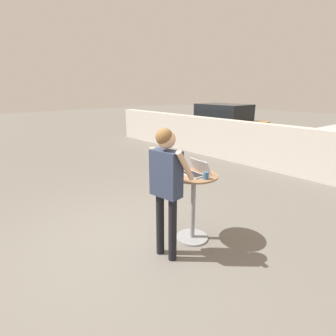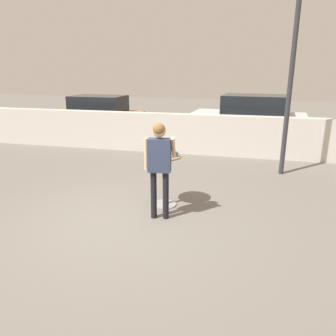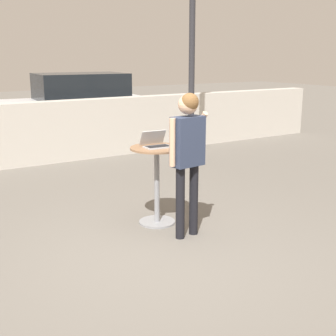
{
  "view_description": "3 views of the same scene",
  "coord_description": "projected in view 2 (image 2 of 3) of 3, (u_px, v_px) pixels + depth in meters",
  "views": [
    {
      "loc": [
        2.88,
        -1.76,
        2.22
      ],
      "look_at": [
        0.5,
        0.35,
        1.24
      ],
      "focal_mm": 28.0,
      "sensor_mm": 36.0,
      "label": 1
    },
    {
      "loc": [
        2.02,
        -5.05,
        2.65
      ],
      "look_at": [
        0.62,
        0.58,
        0.88
      ],
      "focal_mm": 35.0,
      "sensor_mm": 36.0,
      "label": 2
    },
    {
      "loc": [
        -2.57,
        -4.21,
        2.2
      ],
      "look_at": [
        0.28,
        0.31,
        0.9
      ],
      "focal_mm": 50.0,
      "sensor_mm": 36.0,
      "label": 3
    }
  ],
  "objects": [
    {
      "name": "ground_plane",
      "position": [
        127.0,
        221.0,
        5.92
      ],
      "size": [
        50.0,
        50.0,
        0.0
      ],
      "primitive_type": "plane",
      "color": "slate"
    },
    {
      "name": "pavement_kerb",
      "position": [
        184.0,
        134.0,
        10.53
      ],
      "size": [
        15.46,
        0.35,
        1.27
      ],
      "color": "beige",
      "rests_on": "ground_plane"
    },
    {
      "name": "cafe_table",
      "position": [
        164.0,
        174.0,
        6.44
      ],
      "size": [
        0.69,
        0.69,
        1.03
      ],
      "color": "gray",
      "rests_on": "ground_plane"
    },
    {
      "name": "laptop",
      "position": [
        164.0,
        153.0,
        6.33
      ],
      "size": [
        0.37,
        0.33,
        0.2
      ],
      "color": "#B7BABF",
      "rests_on": "cafe_table"
    },
    {
      "name": "coffee_mug",
      "position": [
        176.0,
        154.0,
        6.23
      ],
      "size": [
        0.11,
        0.07,
        0.1
      ],
      "color": "#336084",
      "rests_on": "cafe_table"
    },
    {
      "name": "standing_person",
      "position": [
        159.0,
        159.0,
        5.73
      ],
      "size": [
        0.55,
        0.42,
        1.77
      ],
      "color": "black",
      "rests_on": "ground_plane"
    },
    {
      "name": "parked_car_near_street",
      "position": [
        249.0,
        118.0,
        12.33
      ],
      "size": [
        4.31,
        2.22,
        1.71
      ],
      "color": "silver",
      "rests_on": "ground_plane"
    },
    {
      "name": "parked_car_further_down",
      "position": [
        96.0,
        115.0,
        13.7
      ],
      "size": [
        3.95,
        1.86,
        1.57
      ],
      "color": "#B76B19",
      "rests_on": "ground_plane"
    },
    {
      "name": "street_lamp",
      "position": [
        293.0,
        56.0,
        7.74
      ],
      "size": [
        0.32,
        0.32,
        4.59
      ],
      "color": "#2D2D33",
      "rests_on": "ground_plane"
    }
  ]
}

